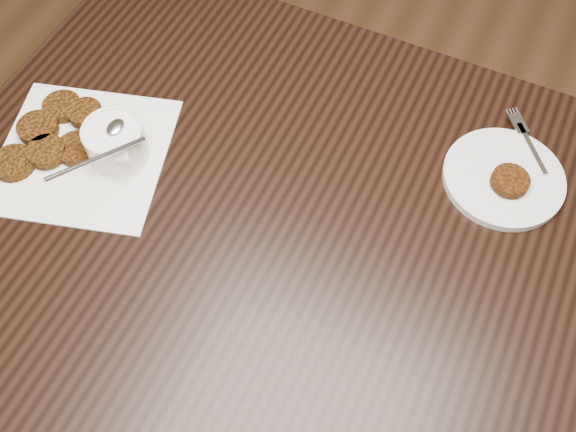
{
  "coord_description": "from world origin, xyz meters",
  "views": [
    {
      "loc": [
        0.17,
        -0.3,
        1.58
      ],
      "look_at": [
        -0.03,
        0.12,
        0.8
      ],
      "focal_mm": 39.28,
      "sensor_mm": 36.0,
      "label": 1
    }
  ],
  "objects": [
    {
      "name": "patty_cluster",
      "position": [
        -0.45,
        0.1,
        0.76
      ],
      "size": [
        0.27,
        0.27,
        0.02
      ],
      "primitive_type": null,
      "rotation": [
        0.0,
        0.0,
        -0.34
      ],
      "color": "#69360D",
      "rests_on": "napkin"
    },
    {
      "name": "table",
      "position": [
        0.07,
        0.13,
        0.38
      ],
      "size": [
        1.37,
        0.88,
        0.75
      ],
      "primitive_type": "cube",
      "color": "black",
      "rests_on": "floor"
    },
    {
      "name": "plate_with_patty",
      "position": [
        0.23,
        0.35,
        0.76
      ],
      "size": [
        0.27,
        0.27,
        0.03
      ],
      "primitive_type": null,
      "rotation": [
        0.0,
        0.0,
        -0.9
      ],
      "color": "silver",
      "rests_on": "table"
    },
    {
      "name": "floor",
      "position": [
        0.0,
        0.0,
        0.0
      ],
      "size": [
        4.0,
        4.0,
        0.0
      ],
      "primitive_type": "plane",
      "color": "#56351D",
      "rests_on": "ground"
    },
    {
      "name": "napkin",
      "position": [
        -0.4,
        0.1,
        0.75
      ],
      "size": [
        0.33,
        0.33,
        0.0
      ],
      "primitive_type": "cube",
      "rotation": [
        0.0,
        0.0,
        0.28
      ],
      "color": "white",
      "rests_on": "table"
    },
    {
      "name": "sauce_ramekin",
      "position": [
        -0.34,
        0.13,
        0.82
      ],
      "size": [
        0.16,
        0.16,
        0.13
      ],
      "primitive_type": null,
      "rotation": [
        0.0,
        0.0,
        -0.34
      ],
      "color": "white",
      "rests_on": "napkin"
    }
  ]
}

